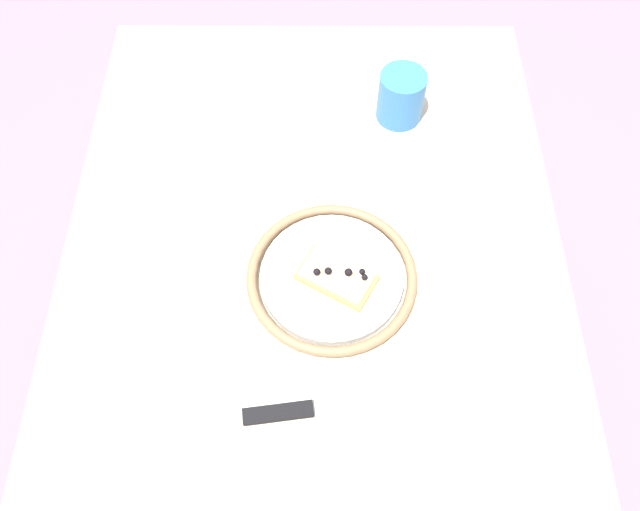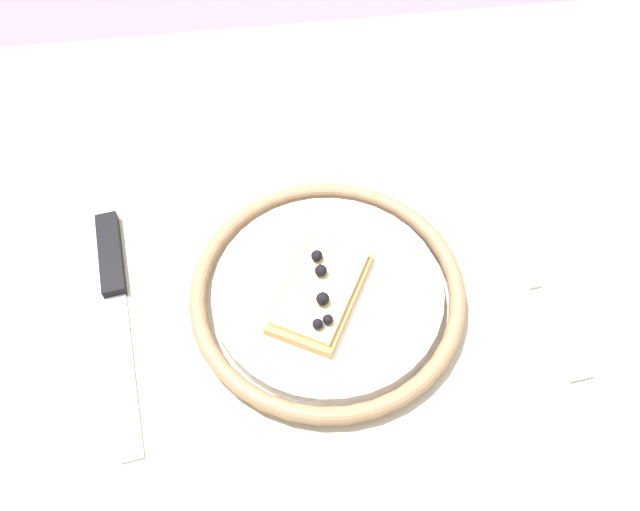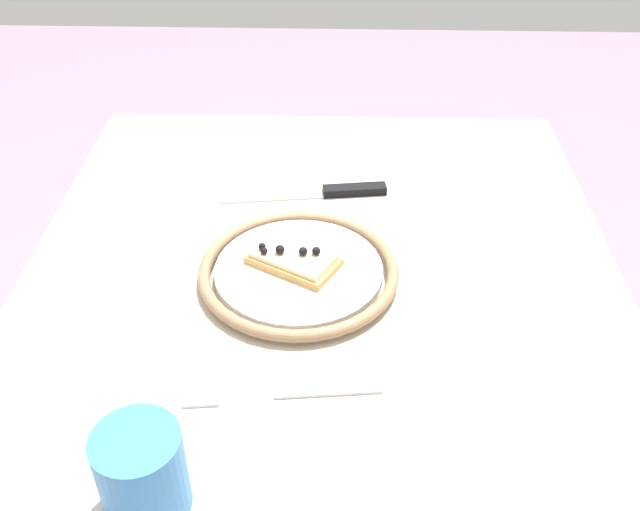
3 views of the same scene
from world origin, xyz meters
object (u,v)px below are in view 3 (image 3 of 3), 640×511
Objects in this scene: pizza_slice_near at (293,259)px; cup at (142,473)px; fork at (281,394)px; dining_table at (320,368)px; plate at (299,272)px; knife at (332,192)px.

cup is at bearing 161.57° from pizza_slice_near.
cup reaches higher than fork.
dining_table is 3.98× the size of plate.
dining_table is 7.93× the size of pizza_slice_near.
dining_table is at bearing -152.01° from plate.
plate is 0.19m from knife.
pizza_slice_near is at bearing 30.32° from dining_table.
pizza_slice_near is at bearing -18.43° from cup.
pizza_slice_near is at bearing -0.36° from fork.
fork is (-0.14, 0.03, 0.10)m from dining_table.
dining_table is 0.14m from pizza_slice_near.
plate is at bearing -135.74° from pizza_slice_near.
pizza_slice_near reaches higher than fork.
dining_table is at bearing -28.11° from cup.
knife is (0.18, -0.04, -0.02)m from pizza_slice_near.
cup reaches higher than dining_table.
pizza_slice_near is 0.60× the size of fork.
knife reaches higher than dining_table.
pizza_slice_near is 0.19m from fork.
pizza_slice_near is 0.34m from cup.
cup is (-0.26, 0.14, 0.15)m from dining_table.
plate is 1.20× the size of fork.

